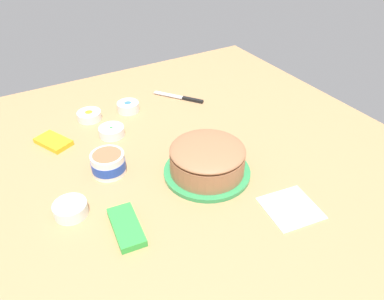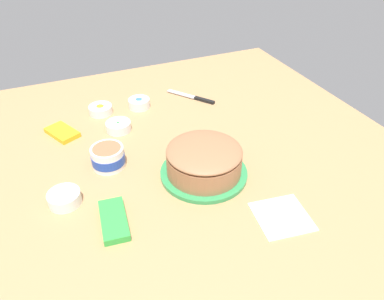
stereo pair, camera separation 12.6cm
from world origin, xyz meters
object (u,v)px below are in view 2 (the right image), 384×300
object	(u,v)px
sprinkle_bowl_orange	(101,109)
sprinkle_bowl_green	(118,126)
paper_napkin	(282,216)
frosting_tub	(108,157)
frosted_cake	(203,162)
spreading_knife	(195,98)
sprinkle_bowl_blue	(139,103)
candy_box_lower	(114,220)
candy_box_upper	(62,132)
sprinkle_bowl_pink	(64,198)

from	to	relation	value
sprinkle_bowl_orange	sprinkle_bowl_green	world-z (taller)	same
paper_napkin	frosting_tub	bearing A→B (deg)	43.16
frosted_cake	spreading_knife	xyz separation A→B (m)	(0.49, -0.18, -0.05)
spreading_knife	paper_napkin	bearing A→B (deg)	175.89
frosting_tub	sprinkle_bowl_orange	distance (m)	0.37
sprinkle_bowl_blue	candy_box_lower	size ratio (longest dim) A/B	0.56
sprinkle_bowl_green	candy_box_upper	xyz separation A→B (m)	(0.05, 0.20, -0.01)
frosted_cake	spreading_knife	distance (m)	0.53
frosted_cake	sprinkle_bowl_pink	bearing A→B (deg)	84.54
frosting_tub	spreading_knife	size ratio (longest dim) A/B	0.55
spreading_knife	candy_box_lower	xyz separation A→B (m)	(-0.59, 0.50, 0.00)
sprinkle_bowl_orange	paper_napkin	size ratio (longest dim) A/B	0.63
spreading_knife	sprinkle_bowl_blue	size ratio (longest dim) A/B	2.25
sprinkle_bowl_orange	candy_box_lower	size ratio (longest dim) A/B	0.60
sprinkle_bowl_pink	paper_napkin	size ratio (longest dim) A/B	0.64
frosting_tub	spreading_knife	bearing A→B (deg)	-54.63
sprinkle_bowl_blue	frosted_cake	bearing A→B (deg)	-172.93
spreading_knife	sprinkle_bowl_orange	bearing A→B (deg)	84.57
spreading_knife	sprinkle_bowl_green	xyz separation A→B (m)	(-0.12, 0.37, 0.01)
sprinkle_bowl_green	candy_box_lower	size ratio (longest dim) A/B	0.60
sprinkle_bowl_orange	candy_box_upper	bearing A→B (deg)	121.45
sprinkle_bowl_orange	sprinkle_bowl_pink	bearing A→B (deg)	156.88
sprinkle_bowl_pink	candy_box_upper	size ratio (longest dim) A/B	0.73
sprinkle_bowl_blue	sprinkle_bowl_pink	bearing A→B (deg)	141.98
frosted_cake	candy_box_lower	distance (m)	0.34
sprinkle_bowl_blue	sprinkle_bowl_green	xyz separation A→B (m)	(-0.14, 0.12, -0.00)
spreading_knife	sprinkle_bowl_blue	bearing A→B (deg)	84.69
sprinkle_bowl_pink	sprinkle_bowl_green	distance (m)	0.41
candy_box_lower	paper_napkin	size ratio (longest dim) A/B	1.06
frosting_tub	sprinkle_bowl_pink	xyz separation A→B (m)	(-0.13, 0.16, -0.02)
frosted_cake	sprinkle_bowl_green	xyz separation A→B (m)	(0.37, 0.19, -0.03)
sprinkle_bowl_orange	sprinkle_bowl_green	xyz separation A→B (m)	(-0.16, -0.04, 0.00)
spreading_knife	paper_napkin	distance (m)	0.75
frosting_tub	candy_box_upper	world-z (taller)	frosting_tub
frosted_cake	frosting_tub	size ratio (longest dim) A/B	2.56
spreading_knife	paper_napkin	world-z (taller)	spreading_knife
sprinkle_bowl_green	spreading_knife	bearing A→B (deg)	-72.27
sprinkle_bowl_green	sprinkle_bowl_pink	bearing A→B (deg)	143.48
sprinkle_bowl_orange	candy_box_lower	distance (m)	0.63
sprinkle_bowl_pink	frosting_tub	bearing A→B (deg)	-51.89
sprinkle_bowl_green	paper_napkin	size ratio (longest dim) A/B	0.63
sprinkle_bowl_pink	candy_box_upper	world-z (taller)	sprinkle_bowl_pink
candy_box_upper	paper_napkin	size ratio (longest dim) A/B	0.88
sprinkle_bowl_blue	candy_box_upper	world-z (taller)	sprinkle_bowl_blue
spreading_knife	paper_napkin	size ratio (longest dim) A/B	1.34
sprinkle_bowl_pink	candy_box_lower	xyz separation A→B (m)	(-0.14, -0.11, -0.01)
sprinkle_bowl_orange	candy_box_upper	xyz separation A→B (m)	(-0.10, 0.17, -0.01)
sprinkle_bowl_blue	sprinkle_bowl_green	world-z (taller)	sprinkle_bowl_blue
frosted_cake	frosting_tub	distance (m)	0.32
frosting_tub	candy_box_upper	distance (m)	0.29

